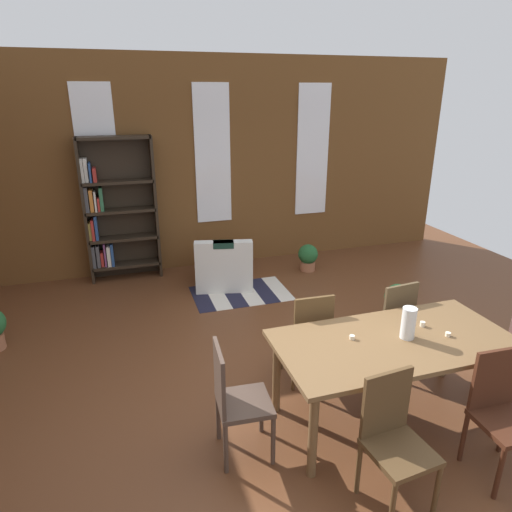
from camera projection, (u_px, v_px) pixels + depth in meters
The scene contains 20 objects.
ground_plane at pixel (304, 399), 4.18m from camera, with size 9.64×9.64×0.00m, color brown.
back_wall_brick at pixel (212, 165), 7.00m from camera, with size 8.13×0.12×3.21m, color brown.
window_pane_0 at pixel (98, 160), 6.42m from camera, with size 0.55×0.02×2.08m, color white.
window_pane_1 at pixel (213, 155), 6.89m from camera, with size 0.55×0.02×2.08m, color white.
window_pane_2 at pixel (313, 151), 7.35m from camera, with size 0.55×0.02×2.08m, color white.
dining_table at pixel (394, 348), 3.71m from camera, with size 1.97×0.96×0.78m.
vase_on_table at pixel (408, 323), 3.66m from camera, with size 0.12×0.12×0.27m, color silver.
tealight_candle_0 at pixel (448, 334), 3.73m from camera, with size 0.04×0.04×0.03m, color silver.
tealight_candle_1 at pixel (423, 324), 3.88m from camera, with size 0.04×0.04×0.04m, color silver.
tealight_candle_2 at pixel (352, 337), 3.68m from camera, with size 0.04×0.04×0.03m, color silver.
dining_chair_near_right at pixel (501, 410), 3.26m from camera, with size 0.42×0.42×0.95m.
dining_chair_far_right at pixel (390, 321), 4.53m from camera, with size 0.44×0.44×0.95m.
dining_chair_head_left at pixel (235, 398), 3.39m from camera, with size 0.43×0.43×0.95m.
dining_chair_far_left at pixel (308, 334), 4.28m from camera, with size 0.42×0.42×0.95m.
dining_chair_near_left at pixel (394, 437), 3.01m from camera, with size 0.44×0.44×0.95m.
bookshelf_tall at pixel (115, 212), 6.56m from camera, with size 1.03×0.28×2.10m.
armchair_white at pixel (224, 266), 6.58m from camera, with size 0.95×0.95×0.75m.
potted_plant_by_shelf at pixel (397, 300), 5.53m from camera, with size 0.32×0.32×0.48m.
potted_plant_corner at pixel (308, 257), 7.11m from camera, with size 0.31×0.31×0.42m.
striped_rug at pixel (241, 293), 6.36m from camera, with size 1.34×0.87×0.01m.
Camera 1 is at (-1.47, -3.17, 2.68)m, focal length 31.67 mm.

